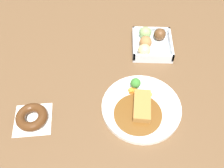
# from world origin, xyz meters

# --- Properties ---
(ground_plane) EXTENTS (1.60, 1.60, 0.00)m
(ground_plane) POSITION_xyz_m (0.00, 0.00, 0.00)
(ground_plane) COLOR brown
(curry_plate) EXTENTS (0.27, 0.27, 0.07)m
(curry_plate) POSITION_xyz_m (0.12, 0.14, 0.01)
(curry_plate) COLOR white
(curry_plate) RESTS_ON ground_plane
(donut_box) EXTENTS (0.17, 0.16, 0.06)m
(donut_box) POSITION_xyz_m (-0.18, 0.19, 0.03)
(donut_box) COLOR silver
(donut_box) RESTS_ON ground_plane
(chocolate_ring_donut) EXTENTS (0.14, 0.14, 0.03)m
(chocolate_ring_donut) POSITION_xyz_m (0.18, -0.22, 0.02)
(chocolate_ring_donut) COLOR white
(chocolate_ring_donut) RESTS_ON ground_plane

